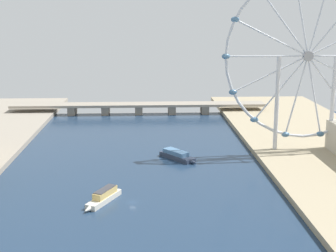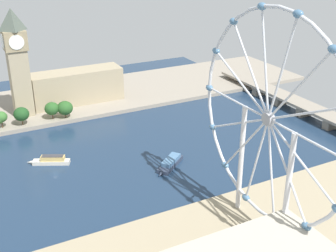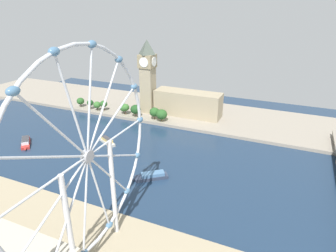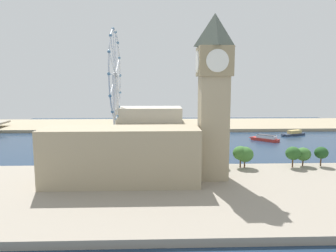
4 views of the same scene
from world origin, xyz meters
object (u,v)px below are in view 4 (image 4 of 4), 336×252
clock_tower (214,94)px  parliament_block (121,156)px  tour_boat_0 (265,138)px  riverside_hall (149,114)px  ferris_wheel (115,76)px  tour_boat_1 (194,146)px  tour_boat_2 (293,133)px  tour_boat_3 (115,138)px

clock_tower → parliament_block: (-7.69, 44.40, -28.35)m
tour_boat_0 → riverside_hall: bearing=-4.3°
ferris_wheel → tour_boat_1: (-110.89, -71.84, -54.02)m
clock_tower → tour_boat_2: bearing=-35.7°
clock_tower → tour_boat_0: clock_tower is taller
parliament_block → tour_boat_0: bearing=-41.9°
ferris_wheel → tour_boat_2: (-52.33, -172.74, -54.37)m
tour_boat_1 → tour_boat_0: bearing=52.7°
tour_boat_1 → tour_boat_3: (36.48, 63.63, -0.26)m
parliament_block → tour_boat_1: parliament_block is taller
clock_tower → riverside_hall: bearing=9.0°
clock_tower → ferris_wheel: 206.63m
tour_boat_2 → ferris_wheel: bearing=-39.3°
ferris_wheel → tour_boat_3: ferris_wheel is taller
clock_tower → riverside_hall: size_ratio=1.05×
riverside_hall → tour_boat_2: 163.24m
parliament_block → riverside_hall: bearing=-2.0°
riverside_hall → tour_boat_0: riverside_hall is taller
tour_boat_1 → tour_boat_2: tour_boat_1 is taller
riverside_hall → tour_boat_3: 113.04m
tour_boat_1 → parliament_block: bearing=-89.8°
tour_boat_2 → tour_boat_3: bearing=-14.8°
parliament_block → tour_boat_3: 129.00m
parliament_block → ferris_wheel: (201.25, 26.97, 40.06)m
clock_tower → parliament_block: clock_tower is taller
riverside_hall → tour_boat_3: riverside_hall is taller
tour_boat_0 → tour_boat_1: 72.25m
clock_tower → tour_boat_3: (119.14, 63.16, -42.58)m
ferris_wheel → tour_boat_0: ferris_wheel is taller
tour_boat_0 → tour_boat_1: bearing=70.1°
tour_boat_0 → parliament_block: bearing=92.1°
parliament_block → tour_boat_2: 208.89m
parliament_block → tour_boat_1: (90.36, -44.87, -13.97)m
riverside_hall → tour_boat_2: size_ratio=2.76×
parliament_block → ferris_wheel: size_ratio=0.71×
parliament_block → tour_boat_1: bearing=-26.4°
riverside_hall → tour_boat_1: riverside_hall is taller
parliament_block → tour_boat_2: size_ratio=2.66×
clock_tower → tour_boat_3: 141.41m
ferris_wheel → clock_tower: bearing=-159.8°
tour_boat_2 → tour_boat_3: size_ratio=1.10×
clock_tower → tour_boat_2: 179.01m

